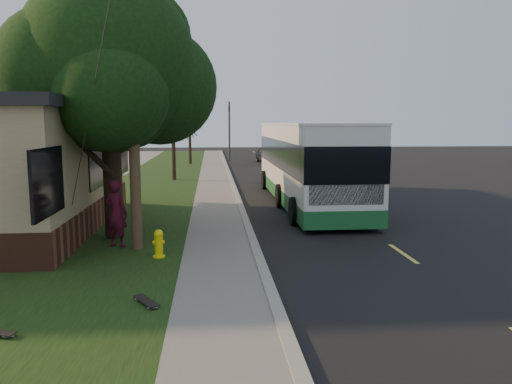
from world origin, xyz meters
The scene contains 15 objects.
ground centered at (0.00, 0.00, 0.00)m, with size 120.00×120.00×0.00m, color black.
road centered at (4.00, 10.00, 0.01)m, with size 8.00×80.00×0.01m, color black.
curb centered at (0.00, 10.00, 0.06)m, with size 0.25×80.00×0.12m, color gray.
sidewalk centered at (-1.00, 10.00, 0.04)m, with size 2.00×80.00×0.08m, color slate.
grass_verge centered at (-4.50, 10.00, 0.04)m, with size 5.00×80.00×0.07m, color black.
fire_hydrant centered at (-2.60, 0.00, 0.43)m, with size 0.32×0.32×0.74m.
utility_pole centered at (-3.31, 0.99, 4.63)m, with size 2.86×3.21×9.07m.
leafy_tree centered at (-4.17, 2.65, 5.17)m, with size 6.30×6.00×7.80m.
bare_tree_near centered at (-3.50, 18.00, 2.15)m, with size 1.38×1.21×4.31m.
bare_tree_far centered at (-3.00, 30.00, 2.00)m, with size 1.38×1.21×4.03m.
traffic_signal centered at (0.50, 34.00, 3.16)m, with size 0.18×0.22×5.50m.
transit_bus centered at (3.03, 8.85, 1.89)m, with size 3.03×13.11×3.54m.
skateboarder centered at (-3.89, 1.24, 1.03)m, with size 0.70×0.46×1.92m, color #490E20.
skateboard_main centered at (-2.50, -3.43, 0.13)m, with size 0.61×0.81×0.08m.
distant_car centered at (3.91, 31.61, 0.74)m, with size 1.74×4.33×1.48m, color black.
Camera 1 is at (-1.20, -12.87, 3.57)m, focal length 35.00 mm.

